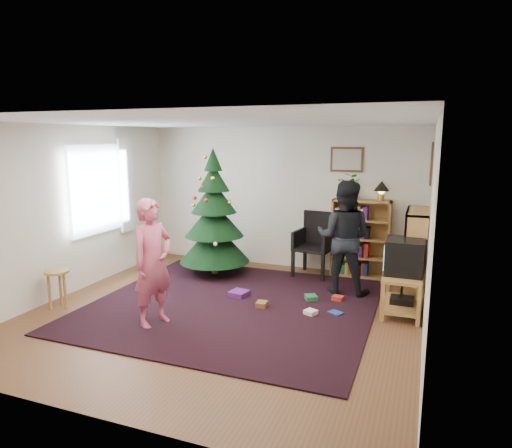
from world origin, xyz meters
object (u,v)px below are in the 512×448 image
(bookshelf_back, at_px, (361,238))
(person_standing, at_px, (153,263))
(armchair, at_px, (316,241))
(potted_plant, at_px, (350,186))
(person_by_chair, at_px, (344,238))
(crt_tv, at_px, (404,256))
(picture_right, at_px, (432,163))
(tv_stand, at_px, (402,289))
(picture_back, at_px, (347,160))
(stool, at_px, (57,279))
(bookshelf_right, at_px, (415,254))
(christmas_tree, at_px, (214,223))
(table_lamp, at_px, (382,187))

(bookshelf_back, relative_size, person_standing, 0.82)
(armchair, xyz_separation_m, potted_plant, (0.53, 0.16, 0.94))
(bookshelf_back, relative_size, person_by_chair, 0.76)
(person_by_chair, bearing_deg, potted_plant, -83.82)
(bookshelf_back, xyz_separation_m, person_standing, (-2.10, -2.98, 0.13))
(crt_tv, xyz_separation_m, potted_plant, (-0.97, 1.49, 0.74))
(picture_right, relative_size, tv_stand, 0.67)
(picture_back, bearing_deg, bookshelf_back, -24.43)
(stool, bearing_deg, person_by_chair, 29.85)
(bookshelf_right, height_order, person_standing, person_standing)
(bookshelf_right, relative_size, tv_stand, 1.46)
(picture_right, bearing_deg, person_by_chair, -162.83)
(tv_stand, height_order, potted_plant, potted_plant)
(christmas_tree, xyz_separation_m, table_lamp, (2.64, 0.77, 0.62))
(picture_right, relative_size, table_lamp, 1.84)
(picture_right, relative_size, christmas_tree, 0.28)
(person_standing, distance_m, table_lamp, 3.89)
(person_standing, height_order, person_by_chair, person_by_chair)
(picture_back, height_order, person_standing, picture_back)
(bookshelf_back, height_order, person_standing, person_standing)
(bookshelf_right, height_order, stool, bookshelf_right)
(armchair, bearing_deg, table_lamp, 16.29)
(bookshelf_right, height_order, tv_stand, bookshelf_right)
(picture_back, height_order, potted_plant, picture_back)
(crt_tv, bearing_deg, person_standing, -152.55)
(tv_stand, bearing_deg, potted_plant, 123.16)
(bookshelf_back, xyz_separation_m, potted_plant, (-0.20, 0.00, 0.85))
(stool, xyz_separation_m, table_lamp, (3.95, 2.97, 1.11))
(table_lamp, bearing_deg, crt_tv, -72.48)
(picture_right, distance_m, potted_plant, 1.43)
(christmas_tree, bearing_deg, bookshelf_right, -1.11)
(bookshelf_right, relative_size, person_standing, 0.82)
(tv_stand, bearing_deg, picture_right, 74.16)
(armchair, distance_m, person_standing, 3.15)
(bookshelf_right, relative_size, table_lamp, 3.99)
(bookshelf_back, height_order, person_by_chair, person_by_chair)
(bookshelf_right, xyz_separation_m, person_by_chair, (-1.01, -0.11, 0.19))
(picture_back, bearing_deg, tv_stand, -56.62)
(picture_right, distance_m, person_standing, 4.10)
(bookshelf_right, distance_m, tv_stand, 0.75)
(bookshelf_back, bearing_deg, picture_right, -29.86)
(bookshelf_back, relative_size, table_lamp, 3.99)
(picture_right, bearing_deg, person_standing, -142.62)
(stool, bearing_deg, person_standing, -0.39)
(tv_stand, height_order, person_by_chair, person_by_chair)
(bookshelf_back, xyz_separation_m, armchair, (-0.73, -0.16, -0.08))
(bookshelf_right, bearing_deg, tv_stand, 169.64)
(picture_back, xyz_separation_m, table_lamp, (0.60, -0.14, -0.43))
(picture_right, bearing_deg, potted_plant, 154.33)
(stool, bearing_deg, armchair, 43.95)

